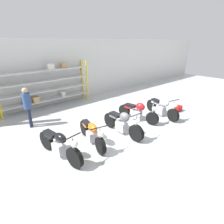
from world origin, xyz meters
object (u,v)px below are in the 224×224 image
Objects in this scene: shelving_rack at (47,85)px; motorcycle_red at (138,112)px; toolbox at (178,109)px; motorcycle_silver at (162,107)px; motorcycle_grey at (122,123)px; motorcycle_black at (59,145)px; person_browsing at (27,104)px; motorcycle_orange at (92,133)px.

shelving_rack reaches higher than motorcycle_red.
motorcycle_red is at bearing 165.10° from toolbox.
shelving_rack reaches higher than motorcycle_silver.
shelving_rack is 11.07× the size of toolbox.
motorcycle_silver is (2.71, 0.01, 0.00)m from motorcycle_grey.
person_browsing is (0.03, 2.86, 0.56)m from motorcycle_black.
toolbox is at bearing 169.00° from person_browsing.
motorcycle_orange is at bearing -93.99° from motorcycle_red.
motorcycle_black is 4.85× the size of toolbox.
person_browsing is (-1.20, 2.85, 0.59)m from motorcycle_orange.
motorcycle_grey is at bearing -77.12° from motorcycle_silver.
motorcycle_orange is 1.34m from motorcycle_grey.
motorcycle_silver is 1.22× the size of person_browsing.
person_browsing reaches higher than motorcycle_red.
toolbox is at bearing 97.37° from motorcycle_orange.
shelving_rack reaches higher than person_browsing.
toolbox is (6.42, -3.26, -0.87)m from person_browsing.
motorcycle_red is 1.22× the size of person_browsing.
person_browsing reaches higher than toolbox.
motorcycle_grey is at bearing 145.75° from person_browsing.
shelving_rack is 2.29× the size of motorcycle_grey.
motorcycle_grey is (2.56, -0.17, -0.01)m from motorcycle_black.
person_browsing is (-3.96, 2.60, 0.58)m from motorcycle_red.
motorcycle_orange is at bearing -96.91° from motorcycle_grey.
motorcycle_silver is (1.28, -0.43, 0.02)m from motorcycle_red.
motorcycle_orange is 5.25m from toolbox.
motorcycle_black is 2.92m from person_browsing.
motorcycle_silver reaches higher than motorcycle_red.
motorcycle_orange is 1.18× the size of person_browsing.
motorcycle_silver is at bearing 169.01° from toolbox.
motorcycle_orange is (1.23, 0.01, -0.03)m from motorcycle_black.
motorcycle_silver is at bearing 62.35° from motorcycle_red.
motorcycle_black is at bearing 105.33° from person_browsing.
motorcycle_orange reaches higher than toolbox.
motorcycle_black is 3.99m from motorcycle_red.
person_browsing is at bearing 153.13° from toolbox.
person_browsing is (-1.63, -1.89, -0.21)m from shelving_rack.
motorcycle_grey is 1.24× the size of person_browsing.
motorcycle_grey is 4.83× the size of toolbox.
motorcycle_grey is (1.33, -0.18, 0.02)m from motorcycle_orange.
motorcycle_black is at bearing -92.99° from motorcycle_grey.
motorcycle_grey reaches higher than motorcycle_orange.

